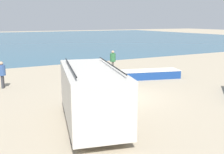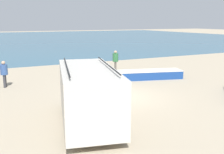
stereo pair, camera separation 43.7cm
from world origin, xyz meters
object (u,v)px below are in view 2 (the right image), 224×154
Objects in this scene: fisherman_0 at (115,59)px; fisherman_1 at (4,72)px; parked_van at (88,93)px; fishing_rowboat_0 at (147,74)px.

fisherman_1 is (-8.43, -1.61, -0.04)m from fisherman_0.
parked_van is 8.13m from fisherman_1.
fishing_rowboat_0 is at bearing 8.03° from fisherman_1.
parked_van is 3.33× the size of fisherman_1.
fisherman_0 is at bearing 29.28° from fisherman_1.
parked_van reaches higher than fisherman_0.
fisherman_0 is at bearing -60.45° from fishing_rowboat_0.
fisherman_1 is (-2.55, 7.71, -0.26)m from parked_van.
fisherman_1 is (-9.28, 1.71, 0.69)m from fishing_rowboat_0.
fisherman_0 is (5.88, 9.32, -0.22)m from parked_van.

